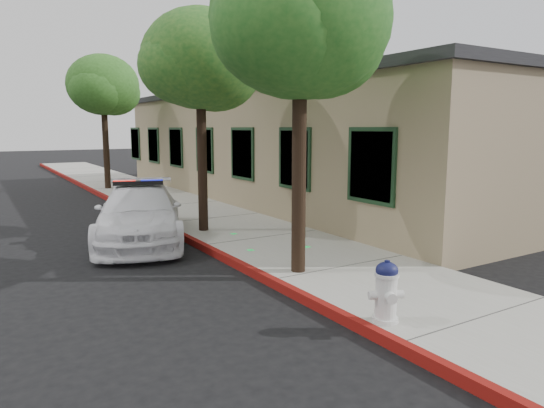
{
  "coord_description": "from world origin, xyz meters",
  "views": [
    {
      "loc": [
        -4.31,
        -7.05,
        2.77
      ],
      "look_at": [
        0.89,
        1.44,
        1.23
      ],
      "focal_mm": 32.43,
      "sensor_mm": 36.0,
      "label": 1
    }
  ],
  "objects_px": {
    "police_car": "(140,214)",
    "clapboard_building": "(297,144)",
    "fire_hydrant": "(386,291)",
    "street_tree_mid": "(200,65)",
    "street_tree_far": "(104,88)",
    "street_tree_near": "(301,28)"
  },
  "relations": [
    {
      "from": "street_tree_mid",
      "to": "police_car",
      "type": "bearing_deg",
      "value": 175.2
    },
    {
      "from": "clapboard_building",
      "to": "police_car",
      "type": "bearing_deg",
      "value": -150.45
    },
    {
      "from": "police_car",
      "to": "street_tree_near",
      "type": "height_order",
      "value": "street_tree_near"
    },
    {
      "from": "street_tree_far",
      "to": "street_tree_near",
      "type": "bearing_deg",
      "value": -90.25
    },
    {
      "from": "clapboard_building",
      "to": "street_tree_mid",
      "type": "xyz_separation_m",
      "value": [
        -5.97,
        -4.45,
        2.2
      ]
    },
    {
      "from": "street_tree_far",
      "to": "fire_hydrant",
      "type": "bearing_deg",
      "value": -91.4
    },
    {
      "from": "police_car",
      "to": "fire_hydrant",
      "type": "distance_m",
      "value": 7.22
    },
    {
      "from": "street_tree_mid",
      "to": "street_tree_far",
      "type": "distance_m",
      "value": 10.41
    },
    {
      "from": "fire_hydrant",
      "to": "street_tree_near",
      "type": "xyz_separation_m",
      "value": [
        0.36,
        2.6,
        3.88
      ]
    },
    {
      "from": "street_tree_mid",
      "to": "street_tree_far",
      "type": "relative_size",
      "value": 0.97
    },
    {
      "from": "fire_hydrant",
      "to": "street_tree_near",
      "type": "height_order",
      "value": "street_tree_near"
    },
    {
      "from": "street_tree_near",
      "to": "street_tree_far",
      "type": "height_order",
      "value": "street_tree_near"
    },
    {
      "from": "police_car",
      "to": "street_tree_mid",
      "type": "height_order",
      "value": "street_tree_mid"
    },
    {
      "from": "clapboard_building",
      "to": "police_car",
      "type": "relative_size",
      "value": 4.01
    },
    {
      "from": "clapboard_building",
      "to": "street_tree_mid",
      "type": "relative_size",
      "value": 3.78
    },
    {
      "from": "fire_hydrant",
      "to": "street_tree_near",
      "type": "bearing_deg",
      "value": 106.6
    },
    {
      "from": "police_car",
      "to": "fire_hydrant",
      "type": "relative_size",
      "value": 6.05
    },
    {
      "from": "police_car",
      "to": "clapboard_building",
      "type": "bearing_deg",
      "value": 47.92
    },
    {
      "from": "street_tree_mid",
      "to": "street_tree_near",
      "type": "bearing_deg",
      "value": -90.17
    },
    {
      "from": "police_car",
      "to": "street_tree_mid",
      "type": "distance_m",
      "value": 3.97
    },
    {
      "from": "police_car",
      "to": "street_tree_near",
      "type": "distance_m",
      "value": 6.08
    },
    {
      "from": "clapboard_building",
      "to": "fire_hydrant",
      "type": "relative_size",
      "value": 24.26
    }
  ]
}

